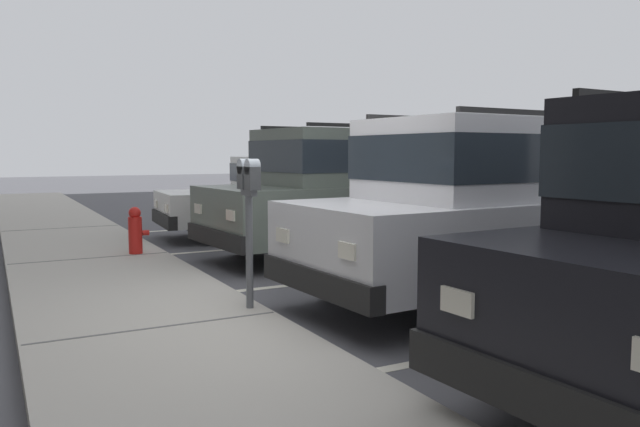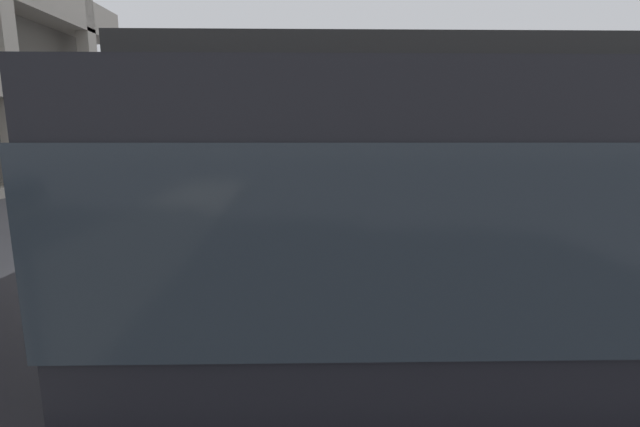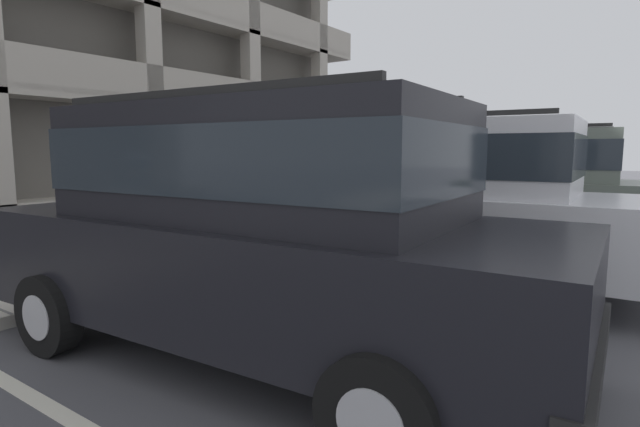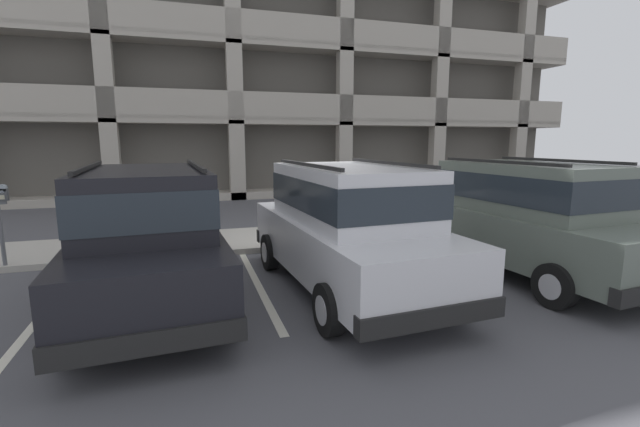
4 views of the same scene
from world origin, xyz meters
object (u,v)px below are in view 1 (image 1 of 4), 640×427
at_px(dark_hatchback, 354,187).
at_px(blue_coupe, 281,194).
at_px(silver_suv, 498,201).
at_px(parking_meter_near, 249,197).
at_px(fire_hydrant, 135,231).

xyz_separation_m(dark_hatchback, blue_coupe, (2.70, 0.05, -0.27)).
bearing_deg(silver_suv, blue_coupe, -4.26).
bearing_deg(blue_coupe, dark_hatchback, -174.96).
bearing_deg(blue_coupe, silver_suv, -176.86).
relative_size(silver_suv, blue_coupe, 1.06).
bearing_deg(dark_hatchback, parking_meter_near, 130.15).
relative_size(blue_coupe, fire_hydrant, 6.56).
height_order(parking_meter_near, fire_hydrant, parking_meter_near).
bearing_deg(fire_hydrant, silver_suv, -144.63).
height_order(silver_suv, parking_meter_near, silver_suv).
bearing_deg(silver_suv, fire_hydrant, 32.01).
height_order(blue_coupe, fire_hydrant, blue_coupe).
distance_m(parking_meter_near, fire_hydrant, 3.94).
distance_m(silver_suv, dark_hatchback, 3.30).
xyz_separation_m(dark_hatchback, fire_hydrant, (1.01, 3.20, -0.62)).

